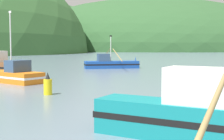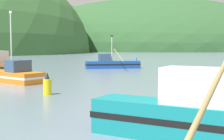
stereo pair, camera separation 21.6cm
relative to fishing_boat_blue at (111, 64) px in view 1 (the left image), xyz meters
The scene contains 5 objects.
hill_far_left 188.74m from the fishing_boat_blue, 85.97° to the left, with size 202.39×161.92×71.53m, color #2D562D.
hill_far_right 193.27m from the fishing_boat_blue, 108.42° to the left, with size 114.70×91.76×65.99m, color #2D562D.
fishing_boat_blue is the anchor object (origin of this frame).
fishing_boat_orange 21.05m from the fishing_boat_blue, 111.20° to the right, with size 6.49×5.43×6.83m.
channel_buoy 27.14m from the fishing_boat_blue, 95.03° to the right, with size 0.60×0.60×1.63m.
Camera 1 is at (-1.14, -3.66, 3.59)m, focal length 52.56 mm.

